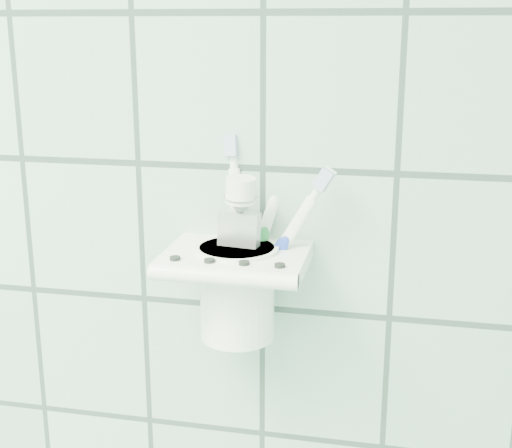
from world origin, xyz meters
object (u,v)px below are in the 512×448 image
toothbrush_orange (234,233)px  toothpaste_tube (235,241)px  cup (237,288)px  toothbrush_blue (227,240)px  holder_bracket (236,260)px  toothbrush_pink (240,233)px

toothbrush_orange → toothpaste_tube: toothbrush_orange is taller
cup → toothpaste_tube: (-0.00, 0.01, 0.05)m
cup → toothbrush_blue: 0.05m
toothbrush_blue → holder_bracket: bearing=16.8°
holder_bracket → toothbrush_blue: size_ratio=0.75×
cup → toothbrush_orange: (-0.01, 0.01, 0.05)m
holder_bracket → toothbrush_blue: (-0.01, -0.00, 0.02)m
cup → toothbrush_orange: size_ratio=0.52×
toothbrush_blue → cup: bearing=36.6°
toothbrush_blue → toothbrush_pink: bearing=54.2°
toothbrush_blue → toothbrush_orange: bearing=71.5°
toothbrush_blue → toothbrush_orange: size_ratio=1.01×
toothbrush_pink → toothbrush_orange: size_ratio=1.05×
holder_bracket → cup: bearing=95.4°
holder_bracket → toothbrush_orange: toothbrush_orange is taller
toothbrush_orange → toothbrush_blue: bearing=-79.5°
toothbrush_blue → toothbrush_orange: (0.00, 0.02, -0.00)m
toothbrush_blue → toothbrush_orange: 0.02m
cup → holder_bracket: bearing=-84.6°
cup → toothbrush_blue: toothbrush_blue is taller
toothpaste_tube → toothbrush_blue: bearing=-92.6°
cup → toothpaste_tube: size_ratio=0.60×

